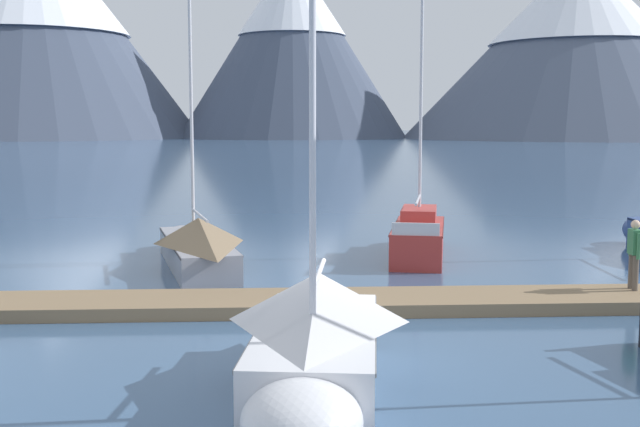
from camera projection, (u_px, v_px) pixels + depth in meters
ground_plane at (334, 360)px, 14.58m from camera, size 700.00×700.00×0.00m
mountain_west_summit at (34, 17)px, 203.79m from camera, size 84.31×84.31×57.48m
mountain_central_massif at (292, 42)px, 205.74m from camera, size 59.39×59.39×46.96m
mountain_shoulder_ridge at (578, 42)px, 199.50m from camera, size 86.67×86.67×45.41m
dock at (324, 303)px, 18.53m from camera, size 27.16×2.45×0.30m
sailboat_mid_dock_port at (196, 242)px, 23.90m from camera, size 3.32×7.72×9.32m
sailboat_mid_dock_starboard at (316, 343)px, 12.51m from camera, size 2.52×6.07×8.44m
sailboat_far_berth at (419, 235)px, 25.77m from camera, size 2.59×6.18×8.87m
person_on_dock at (634, 250)px, 19.15m from camera, size 0.24×0.59×1.69m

